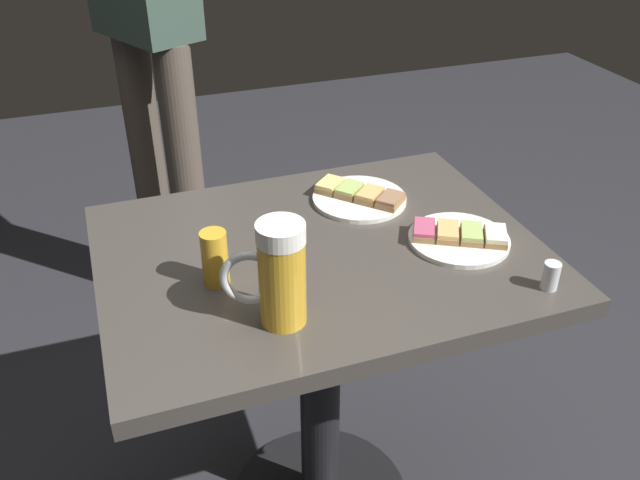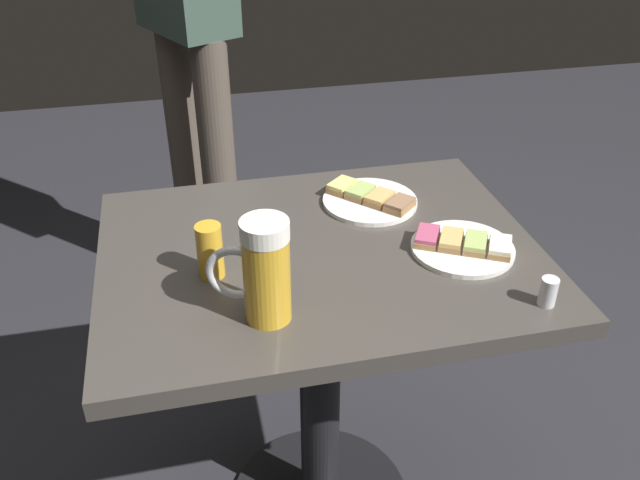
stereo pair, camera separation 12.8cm
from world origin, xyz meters
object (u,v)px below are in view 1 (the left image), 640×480
at_px(plate_far, 459,237).
at_px(patron_standing, 145,12).
at_px(plate_near, 359,197).
at_px(salt_shaker, 551,276).
at_px(beer_mug, 278,274).
at_px(beer_glass_small, 215,258).

xyz_separation_m(plate_far, patron_standing, (-1.07, -0.44, 0.22)).
height_order(plate_near, salt_shaker, salt_shaker).
bearing_deg(plate_near, beer_mug, -39.85).
relative_size(beer_glass_small, patron_standing, 0.06).
xyz_separation_m(plate_far, beer_glass_small, (-0.02, -0.47, 0.04)).
distance_m(plate_far, beer_glass_small, 0.48).
bearing_deg(beer_glass_small, beer_mug, 28.25).
bearing_deg(beer_mug, beer_glass_small, -151.75).
bearing_deg(salt_shaker, beer_mug, -98.77).
bearing_deg(beer_glass_small, salt_shaker, 68.71).
xyz_separation_m(plate_far, beer_mug, (0.12, -0.40, 0.08)).
bearing_deg(plate_near, patron_standing, -159.54).
relative_size(plate_near, salt_shaker, 3.92).
relative_size(plate_far, salt_shaker, 3.81).
height_order(beer_glass_small, salt_shaker, beer_glass_small).
bearing_deg(plate_far, plate_near, -151.22).
xyz_separation_m(beer_glass_small, salt_shaker, (0.21, 0.55, -0.03)).
bearing_deg(plate_near, salt_shaker, 25.31).
bearing_deg(beer_mug, patron_standing, -178.07).
relative_size(plate_far, patron_standing, 0.12).
height_order(beer_mug, salt_shaker, beer_mug).
height_order(plate_far, beer_glass_small, beer_glass_small).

